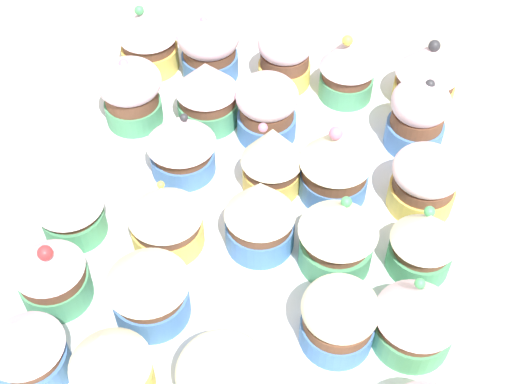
# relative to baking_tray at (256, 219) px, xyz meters

# --- Properties ---
(ground_plane) EXTENTS (1.80, 1.80, 0.03)m
(ground_plane) POSITION_rel_baking_tray_xyz_m (0.00, 0.00, -0.02)
(ground_plane) COLOR #B2A899
(baking_tray) EXTENTS (0.49, 0.41, 0.01)m
(baking_tray) POSITION_rel_baking_tray_xyz_m (0.00, 0.00, 0.00)
(baking_tray) COLOR silver
(baking_tray) RESTS_ON ground_plane
(cupcake_1) EXTENTS (0.06, 0.06, 0.07)m
(cupcake_1) POSITION_rel_baking_tray_xyz_m (-0.10, -0.14, 0.04)
(cupcake_1) COLOR #4C9E6B
(cupcake_1) RESTS_ON baking_tray
(cupcake_2) EXTENTS (0.05, 0.05, 0.07)m
(cupcake_2) POSITION_rel_baking_tray_xyz_m (-0.03, -0.14, 0.04)
(cupcake_2) COLOR #4C9E6B
(cupcake_2) RESTS_ON baking_tray
(cupcake_3) EXTENTS (0.06, 0.06, 0.06)m
(cupcake_3) POSITION_rel_baking_tray_xyz_m (0.04, -0.14, 0.04)
(cupcake_3) COLOR #EFC651
(cupcake_3) RESTS_ON baking_tray
(cupcake_4) EXTENTS (0.06, 0.06, 0.08)m
(cupcake_4) POSITION_rel_baking_tray_xyz_m (0.11, -0.13, 0.04)
(cupcake_4) COLOR #477AC6
(cupcake_4) RESTS_ON baking_tray
(cupcake_5) EXTENTS (0.06, 0.06, 0.08)m
(cupcake_5) POSITION_rel_baking_tray_xyz_m (0.18, -0.14, 0.04)
(cupcake_5) COLOR #EFC651
(cupcake_5) RESTS_ON baking_tray
(cupcake_6) EXTENTS (0.06, 0.06, 0.06)m
(cupcake_6) POSITION_rel_baking_tray_xyz_m (-0.11, -0.08, 0.04)
(cupcake_6) COLOR #477AC6
(cupcake_6) RESTS_ON baking_tray
(cupcake_7) EXTENTS (0.06, 0.06, 0.07)m
(cupcake_7) POSITION_rel_baking_tray_xyz_m (-0.04, -0.07, 0.04)
(cupcake_7) COLOR #4C9E6B
(cupcake_7) RESTS_ON baking_tray
(cupcake_8) EXTENTS (0.06, 0.06, 0.08)m
(cupcake_8) POSITION_rel_baking_tray_xyz_m (0.04, -0.06, 0.05)
(cupcake_8) COLOR #477AC6
(cupcake_8) RESTS_ON baking_tray
(cupcake_9) EXTENTS (0.06, 0.06, 0.08)m
(cupcake_9) POSITION_rel_baking_tray_xyz_m (0.17, -0.07, 0.04)
(cupcake_9) COLOR #4C9E6B
(cupcake_9) RESTS_ON baking_tray
(cupcake_10) EXTENTS (0.06, 0.06, 0.07)m
(cupcake_10) POSITION_rel_baking_tray_xyz_m (-0.18, -0.01, 0.04)
(cupcake_10) COLOR #4C9E6B
(cupcake_10) RESTS_ON baking_tray
(cupcake_11) EXTENTS (0.06, 0.06, 0.08)m
(cupcake_11) POSITION_rel_baking_tray_xyz_m (-0.03, -0.01, 0.04)
(cupcake_11) COLOR #477AC6
(cupcake_11) RESTS_ON baking_tray
(cupcake_12) EXTENTS (0.06, 0.06, 0.08)m
(cupcake_12) POSITION_rel_baking_tray_xyz_m (0.03, -0.01, 0.04)
(cupcake_12) COLOR #EFC651
(cupcake_12) RESTS_ON baking_tray
(cupcake_13) EXTENTS (0.06, 0.06, 0.07)m
(cupcake_13) POSITION_rel_baking_tray_xyz_m (0.10, 0.01, 0.04)
(cupcake_13) COLOR #477AC6
(cupcake_13) RESTS_ON baking_tray
(cupcake_14) EXTENTS (0.06, 0.06, 0.06)m
(cupcake_14) POSITION_rel_baking_tray_xyz_m (0.18, 0.00, 0.04)
(cupcake_14) COLOR #EFC651
(cupcake_14) RESTS_ON baking_tray
(cupcake_15) EXTENTS (0.06, 0.06, 0.07)m
(cupcake_15) POSITION_rel_baking_tray_xyz_m (-0.18, 0.07, 0.04)
(cupcake_15) COLOR #EFC651
(cupcake_15) RESTS_ON baking_tray
(cupcake_16) EXTENTS (0.06, 0.06, 0.08)m
(cupcake_16) POSITION_rel_baking_tray_xyz_m (-0.11, 0.06, 0.05)
(cupcake_16) COLOR #477AC6
(cupcake_16) RESTS_ON baking_tray
(cupcake_17) EXTENTS (0.06, 0.06, 0.07)m
(cupcake_17) POSITION_rel_baking_tray_xyz_m (-0.04, 0.07, 0.04)
(cupcake_17) COLOR #EFC651
(cupcake_17) RESTS_ON baking_tray
(cupcake_18) EXTENTS (0.06, 0.06, 0.07)m
(cupcake_18) POSITION_rel_baking_tray_xyz_m (0.04, 0.08, 0.04)
(cupcake_18) COLOR #477AC6
(cupcake_18) RESTS_ON baking_tray
(cupcake_19) EXTENTS (0.06, 0.06, 0.07)m
(cupcake_19) POSITION_rel_baking_tray_xyz_m (0.11, 0.07, 0.04)
(cupcake_19) COLOR #4C9E6B
(cupcake_19) RESTS_ON baking_tray
(cupcake_20) EXTENTS (0.07, 0.07, 0.07)m
(cupcake_20) POSITION_rel_baking_tray_xyz_m (0.18, 0.08, 0.04)
(cupcake_20) COLOR #477AC6
(cupcake_20) RESTS_ON baking_tray
(cupcake_21) EXTENTS (0.06, 0.06, 0.07)m
(cupcake_21) POSITION_rel_baking_tray_xyz_m (-0.17, 0.14, 0.04)
(cupcake_21) COLOR #477AC6
(cupcake_21) RESTS_ON baking_tray
(cupcake_22) EXTENTS (0.06, 0.06, 0.07)m
(cupcake_22) POSITION_rel_baking_tray_xyz_m (-0.11, 0.14, 0.04)
(cupcake_22) COLOR #4C9E6B
(cupcake_22) RESTS_ON baking_tray
(cupcake_23) EXTENTS (0.06, 0.06, 0.06)m
(cupcake_23) POSITION_rel_baking_tray_xyz_m (-0.04, 0.15, 0.04)
(cupcake_23) COLOR #4C9E6B
(cupcake_23) RESTS_ON baking_tray
(cupcake_24) EXTENTS (0.06, 0.06, 0.07)m
(cupcake_24) POSITION_rel_baking_tray_xyz_m (0.10, 0.14, 0.04)
(cupcake_24) COLOR #4C9E6B
(cupcake_24) RESTS_ON baking_tray
(cupcake_25) EXTENTS (0.06, 0.06, 0.08)m
(cupcake_25) POSITION_rel_baking_tray_xyz_m (0.19, 0.15, 0.04)
(cupcake_25) COLOR #EFC651
(cupcake_25) RESTS_ON baking_tray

